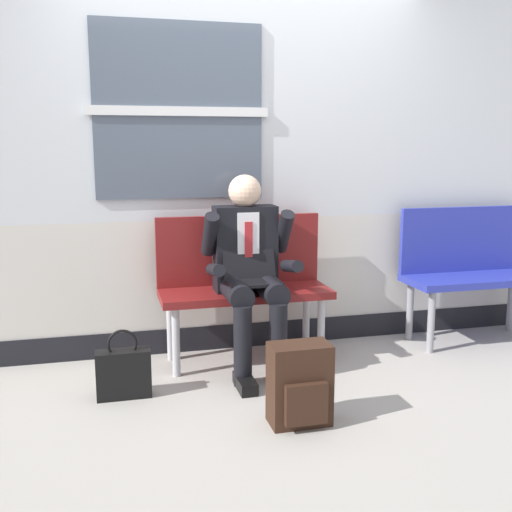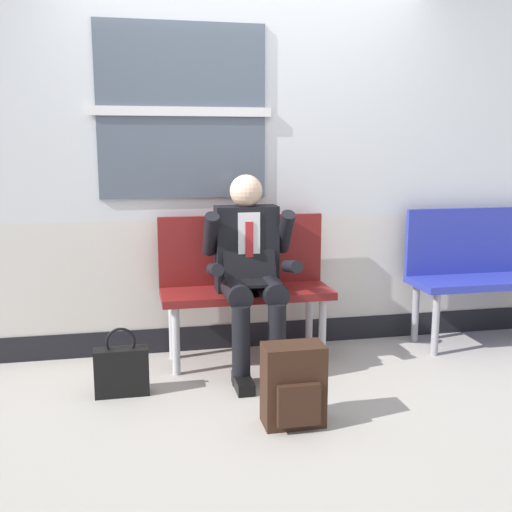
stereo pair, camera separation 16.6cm
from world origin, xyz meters
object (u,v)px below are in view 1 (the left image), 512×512
at_px(bench_empty, 470,265).
at_px(handbag, 123,373).
at_px(bench_with_person, 242,278).
at_px(person_seated, 250,268).
at_px(backpack, 300,385).

distance_m(bench_empty, handbag, 2.60).
relative_size(bench_with_person, person_seated, 0.90).
xyz_separation_m(bench_empty, backpack, (-1.66, -1.05, -0.35)).
relative_size(bench_with_person, bench_empty, 1.09).
height_order(bench_with_person, bench_empty, bench_empty).
bearing_deg(person_seated, bench_with_person, 90.00).
relative_size(backpack, handbag, 1.06).
relative_size(person_seated, backpack, 2.90).
distance_m(bench_with_person, backpack, 1.10).
xyz_separation_m(bench_with_person, backpack, (0.06, -1.04, -0.35)).
height_order(bench_empty, backpack, bench_empty).
distance_m(bench_empty, person_seated, 1.73).
bearing_deg(bench_empty, backpack, -147.74).
distance_m(backpack, handbag, 1.04).
relative_size(bench_with_person, backpack, 2.61).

